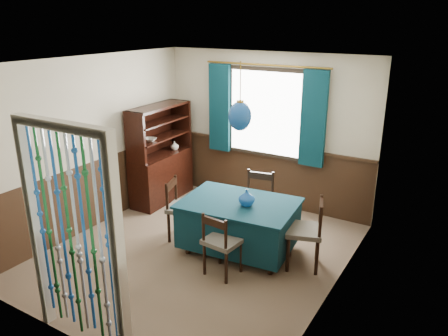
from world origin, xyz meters
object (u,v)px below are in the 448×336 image
Objects in this scene: chair_far at (257,201)px; chair_left at (182,208)px; vase_sideboard at (174,145)px; sideboard at (161,168)px; chair_near at (221,242)px; chair_right at (307,231)px; pendant_lamp at (240,116)px; vase_table at (247,198)px; bowl_shelf at (150,139)px; dining_table at (239,223)px.

chair_far is 1.09m from chair_left.
chair_left is at bearing -49.76° from vase_sideboard.
sideboard is at bearing -147.24° from chair_left.
chair_near is at bearing -41.25° from vase_sideboard.
chair_right is 0.56× the size of sideboard.
vase_table is at bearing -17.35° from pendant_lamp.
bowl_shelf is (-1.08, 0.66, 0.68)m from chair_left.
pendant_lamp is at bearing -25.53° from sideboard.
dining_table is 2.19m from sideboard.
chair_far is 4.50× the size of vase_table.
bowl_shelf is (-1.94, 0.57, 0.73)m from dining_table.
chair_far is at bearing 42.29° from chair_right.
dining_table is at bearing -25.53° from sideboard.
chair_left reaches higher than chair_near.
chair_near is 3.73× the size of bowl_shelf.
pendant_lamp reaches higher than vase_sideboard.
sideboard is at bearing 156.47° from pendant_lamp.
pendant_lamp is at bearing -31.42° from vase_sideboard.
bowl_shelf is at bearing 155.63° from chair_near.
chair_right is 0.85m from vase_table.
chair_left reaches higher than dining_table.
dining_table is 0.42m from vase_table.
chair_left is 5.25× the size of vase_sideboard.
chair_near is 2.76m from vase_sideboard.
sideboard reaches higher than vase_sideboard.
vase_sideboard is (-2.05, 1.79, 0.46)m from chair_near.
chair_right is at bearing 139.56° from chair_far.
vase_sideboard reaches higher than chair_far.
chair_right is 5.45× the size of vase_sideboard.
sideboard reaches higher than bowl_shelf.
bowl_shelf is at bearing 163.71° from pendant_lamp.
chair_near is 0.94× the size of chair_left.
sideboard is (-2.10, 1.48, 0.13)m from chair_near.
vase_sideboard is at bearing 77.23° from sideboard.
bowl_shelf reaches higher than chair_far.
chair_near is at bearing -86.04° from dining_table.
pendant_lamp reaches higher than chair_far.
bowl_shelf reaches higher than dining_table.
chair_far is at bearing 102.59° from chair_near.
pendant_lamp reaches higher than chair_right.
chair_left is at bearing 157.26° from chair_near.
chair_near is 1.07m from chair_right.
dining_table is 1.91× the size of chair_near.
sideboard is 0.65m from bowl_shelf.
bowl_shelf is at bearing 62.24° from chair_right.
chair_far is at bearing 2.13° from bowl_shelf.
chair_left is 1.72m from vase_sideboard.
chair_near is 0.99× the size of pendant_lamp.
chair_near is at bearing 85.85° from chair_far.
sideboard is at bearing 56.69° from chair_right.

